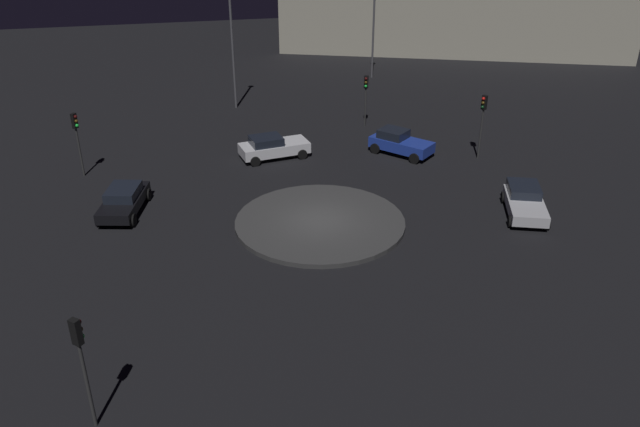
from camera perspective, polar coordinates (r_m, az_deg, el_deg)
ground_plane at (r=33.43m, az=0.00°, el=-0.95°), size 115.79×115.79×0.00m
roundabout_island at (r=33.38m, az=0.00°, el=-0.77°), size 8.84×8.84×0.24m
car_blue at (r=42.38m, az=7.09°, el=6.28°), size 3.94×4.18×1.57m
car_silver at (r=35.94m, az=17.73°, el=1.04°), size 3.16×4.41×1.35m
car_black at (r=35.90m, az=-17.04°, el=1.18°), size 2.84×4.60×1.41m
car_white at (r=41.56m, az=-4.23°, el=5.94°), size 4.61×2.63×1.49m
traffic_light_southwest at (r=41.87m, az=14.25°, el=8.55°), size 0.40×0.37×4.17m
traffic_light_northeast at (r=21.39m, az=-20.46°, el=-11.44°), size 0.38×0.39×4.24m
traffic_light_southwest_near at (r=46.68m, az=4.09°, el=10.84°), size 0.36×0.39×3.75m
traffic_light_southeast at (r=40.61m, az=-20.80°, el=6.79°), size 0.39×0.37×3.95m
streetlamp_south at (r=50.61m, az=-7.84°, el=15.39°), size 0.48×0.48×9.11m
streetlamp_south_near at (r=59.25m, az=4.80°, el=16.88°), size 0.54×0.54×7.86m
store_building at (r=74.37m, az=11.67°, el=17.30°), size 38.31×26.49×7.36m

